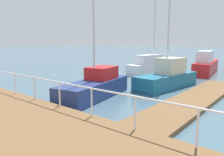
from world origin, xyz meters
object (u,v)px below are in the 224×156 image
moored_boat_2 (167,77)px  moored_boat_5 (206,65)px  moored_boat_0 (152,66)px  moored_boat_4 (96,86)px

moored_boat_2 → moored_boat_5: bearing=0.4°
moored_boat_0 → moored_boat_4: (-10.51, -2.20, -0.10)m
moored_boat_4 → moored_boat_5: size_ratio=0.99×
moored_boat_2 → moored_boat_5: moored_boat_2 is taller
moored_boat_4 → moored_boat_5: (13.89, -1.98, 0.20)m
moored_boat_0 → moored_boat_2: 6.99m
moored_boat_0 → moored_boat_2: (-5.55, -4.25, 0.01)m
moored_boat_2 → moored_boat_4: (-4.96, 2.05, -0.11)m
moored_boat_5 → moored_boat_2: bearing=-179.6°
moored_boat_0 → moored_boat_4: size_ratio=1.04×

